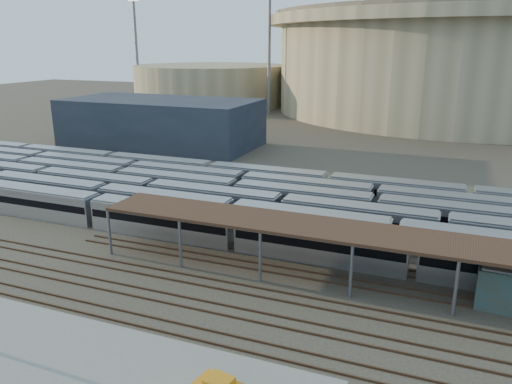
% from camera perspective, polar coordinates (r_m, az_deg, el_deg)
% --- Properties ---
extents(ground, '(420.00, 420.00, 0.00)m').
position_cam_1_polar(ground, '(50.88, -9.84, -8.87)').
color(ground, '#383026').
rests_on(ground, ground).
extents(apron, '(50.00, 9.00, 0.20)m').
position_cam_1_polar(apron, '(43.76, -26.34, -14.86)').
color(apron, gray).
rests_on(apron, ground).
extents(subway_trains, '(128.02, 23.90, 3.60)m').
position_cam_1_polar(subway_trains, '(65.73, -1.99, -0.99)').
color(subway_trains, silver).
rests_on(subway_trains, ground).
extents(inspection_shed, '(60.30, 6.00, 5.30)m').
position_cam_1_polar(inspection_shed, '(46.08, 16.90, -5.39)').
color(inspection_shed, slate).
rests_on(inspection_shed, ground).
extents(empty_tracks, '(170.00, 9.62, 0.18)m').
position_cam_1_polar(empty_tracks, '(47.13, -13.04, -11.13)').
color(empty_tracks, '#4C3323').
rests_on(empty_tracks, ground).
extents(stadium, '(124.00, 124.00, 32.50)m').
position_cam_1_polar(stadium, '(178.93, 22.40, 13.78)').
color(stadium, tan).
rests_on(stadium, ground).
extents(secondary_arena, '(56.00, 56.00, 14.00)m').
position_cam_1_polar(secondary_arena, '(189.45, -5.11, 12.15)').
color(secondary_arena, tan).
rests_on(secondary_arena, ground).
extents(service_building, '(42.00, 20.00, 10.00)m').
position_cam_1_polar(service_building, '(112.45, -10.80, 7.83)').
color(service_building, '#1E232D').
rests_on(service_building, ground).
extents(floodlight_0, '(4.00, 1.00, 38.40)m').
position_cam_1_polar(floodlight_0, '(158.56, 1.52, 16.28)').
color(floodlight_0, slate).
rests_on(floodlight_0, ground).
extents(floodlight_1, '(4.00, 1.00, 38.40)m').
position_cam_1_polar(floodlight_1, '(193.01, -13.52, 15.91)').
color(floodlight_1, slate).
rests_on(floodlight_1, ground).
extents(floodlight_3, '(4.00, 1.00, 38.40)m').
position_cam_1_polar(floodlight_3, '(201.85, 12.22, 16.01)').
color(floodlight_3, slate).
rests_on(floodlight_3, ground).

